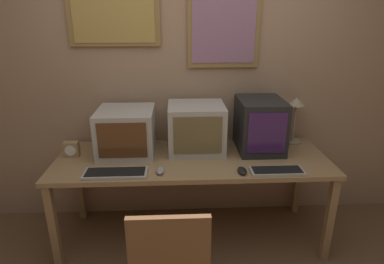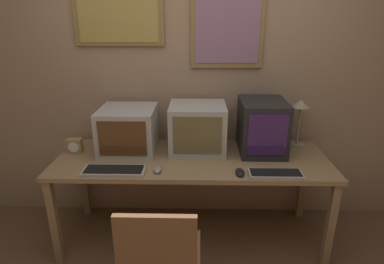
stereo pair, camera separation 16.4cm
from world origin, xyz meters
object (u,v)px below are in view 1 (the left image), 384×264
Objects in this scene: monitor_left at (126,131)px; keyboard_side at (277,171)px; monitor_center at (196,128)px; desk_lamp at (295,111)px; mouse_near_keyboard at (160,171)px; mouse_far_corner at (242,171)px; desk_clock at (72,149)px; keyboard_main at (116,173)px; monitor_right at (260,125)px.

keyboard_side is at bearing -20.91° from monitor_left.
monitor_center reaches higher than keyboard_side.
monitor_center is 1.11× the size of desk_lamp.
mouse_near_keyboard is 0.59m from mouse_far_corner.
mouse_far_corner is (-0.25, 0.01, 0.00)m from keyboard_side.
desk_lamp is at bearing 5.59° from monitor_left.
mouse_far_corner is 1.36m from desk_clock.
desk_clock is (-0.72, 0.33, 0.04)m from mouse_near_keyboard.
monitor_center is 0.74m from keyboard_side.
keyboard_side is at bearing -1.20° from keyboard_main.
desk_clock is 1.89m from desk_lamp.
monitor_right is 0.48m from keyboard_side.
keyboard_side is (1.15, -0.02, 0.00)m from keyboard_main.
monitor_left is at bearing -174.41° from desk_lamp.
monitor_center is at bearing 4.61° from desk_clock.
monitor_center is at bearing 179.16° from monitor_right.
monitor_center is 1.01× the size of keyboard_main.
keyboard_side is at bearing -86.27° from monitor_right.
monitor_right is 3.86× the size of mouse_far_corner.
desk_clock is (-0.44, -0.06, -0.12)m from monitor_left.
monitor_right is 0.52m from mouse_far_corner.
mouse_near_keyboard is at bearing -124.80° from monitor_center.
mouse_far_corner is (-0.22, -0.43, -0.20)m from monitor_right.
monitor_center reaches higher than mouse_near_keyboard.
mouse_far_corner is 0.84m from desk_lamp.
keyboard_main is 0.53m from desk_clock.
keyboard_side is 3.19× the size of desk_clock.
desk_lamp is at bearing 61.62° from keyboard_side.
keyboard_main is 4.19× the size of mouse_near_keyboard.
desk_lamp reaches higher than mouse_near_keyboard.
keyboard_side is 0.84m from mouse_near_keyboard.
desk_clock is 0.29× the size of desk_lamp.
desk_lamp is at bearing 20.46° from keyboard_main.
mouse_near_keyboard is at bearing -24.56° from desk_clock.
mouse_far_corner is at bearing -55.12° from monitor_center.
mouse_far_corner is 0.98× the size of desk_clock.
desk_clock reaches higher than mouse_near_keyboard.
mouse_near_keyboard is 0.26× the size of desk_lamp.
keyboard_main is at bearing -94.28° from monitor_left.
monitor_left reaches higher than keyboard_side.
monitor_left reaches higher than keyboard_main.
mouse_far_corner is at bearing 177.48° from keyboard_side.
mouse_near_keyboard is (-0.28, -0.41, -0.18)m from monitor_center.
monitor_right is 1.10× the size of desk_lamp.
mouse_far_corner reaches higher than keyboard_side.
monitor_left is at bearing 125.97° from mouse_near_keyboard.
monitor_center reaches higher than desk_clock.
monitor_center is 0.53m from monitor_right.
mouse_near_keyboard is (-0.81, -0.40, -0.20)m from monitor_right.
keyboard_main is at bearing -159.54° from desk_lamp.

